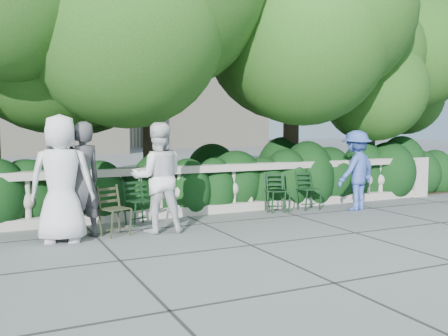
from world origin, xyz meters
name	(u,v)px	position (x,y,z in m)	size (l,w,h in m)	color
ground	(249,230)	(0.00, 0.00, 0.00)	(90.00, 90.00, 0.00)	#56595E
balustrade	(207,190)	(0.00, 1.80, 0.49)	(12.00, 0.44, 1.00)	#9E998E
shrub_hedge	(186,205)	(0.00, 3.00, 0.00)	(15.00, 2.60, 1.70)	black
tree_canopy	(210,31)	(0.69, 3.19, 3.96)	(15.04, 6.52, 6.78)	#3F3023
chair_b	(64,232)	(-2.93, 1.20, 0.00)	(0.44, 0.48, 0.84)	black
chair_c	(143,226)	(-1.57, 1.10, 0.00)	(0.44, 0.48, 0.84)	black
chair_d	(312,211)	(2.14, 1.12, 0.00)	(0.44, 0.48, 0.84)	black
chair_e	(280,213)	(1.37, 1.16, 0.00)	(0.44, 0.48, 0.84)	black
chair_f	(276,213)	(1.30, 1.22, 0.00)	(0.44, 0.48, 0.84)	black
chair_weathered	(121,237)	(-2.14, 0.41, 0.00)	(0.44, 0.48, 0.84)	black
person_businessman	(61,179)	(-3.03, 0.45, 0.99)	(0.97, 0.63, 1.98)	silver
person_woman_grey	(82,180)	(-2.71, 0.59, 0.94)	(0.68, 0.45, 1.87)	#3E3D42
person_casual_man	(158,178)	(-1.47, 0.52, 0.93)	(0.90, 0.70, 1.86)	silver
person_older_blue	(356,170)	(3.04, 0.82, 0.85)	(1.10, 0.63, 1.70)	#3752A7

